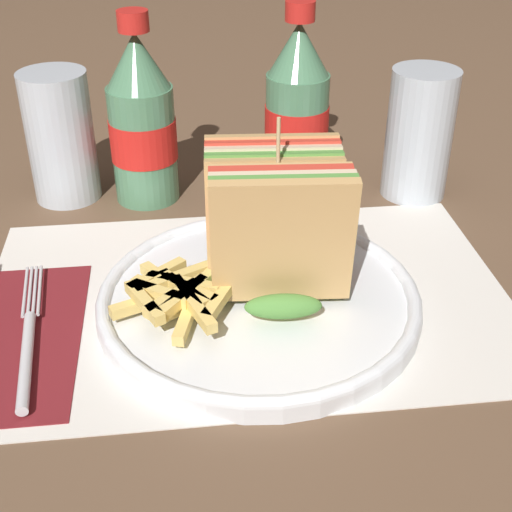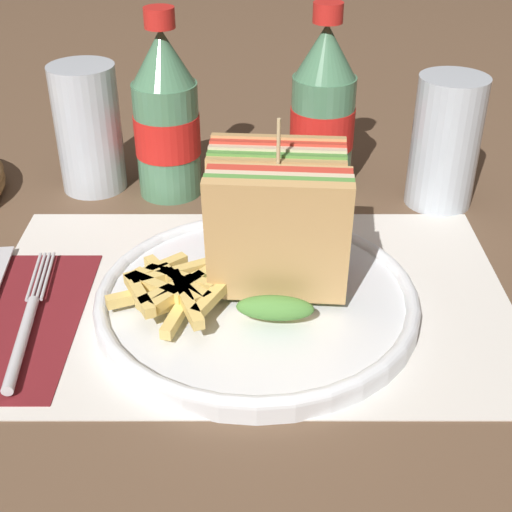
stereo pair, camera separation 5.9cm
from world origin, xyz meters
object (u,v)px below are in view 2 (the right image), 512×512
object	(u,v)px
coke_bottle_near	(166,119)
glass_near	(445,142)
plate_main	(256,299)
glass_far	(88,129)
fork	(25,327)
club_sandwich	(276,226)
coke_bottle_far	(322,111)

from	to	relation	value
coke_bottle_near	glass_near	world-z (taller)	coke_bottle_near
plate_main	glass_far	distance (m)	0.30
fork	coke_bottle_near	xyz separation A→B (m)	(0.09, 0.25, 0.08)
club_sandwich	coke_bottle_far	distance (m)	0.23
plate_main	fork	distance (m)	0.19
plate_main	glass_far	bearing A→B (deg)	127.80
plate_main	coke_bottle_near	bearing A→B (deg)	113.19
coke_bottle_far	glass_far	bearing A→B (deg)	-178.10
plate_main	club_sandwich	bearing A→B (deg)	39.49
coke_bottle_near	glass_near	bearing A→B (deg)	-4.93
plate_main	glass_near	size ratio (longest dim) A/B	1.96
coke_bottle_near	coke_bottle_far	bearing A→B (deg)	7.09
fork	coke_bottle_far	distance (m)	0.38
plate_main	fork	bearing A→B (deg)	-169.09
plate_main	coke_bottle_near	world-z (taller)	coke_bottle_near
coke_bottle_near	coke_bottle_far	size ratio (longest dim) A/B	1.00
coke_bottle_near	glass_far	size ratio (longest dim) A/B	1.44
glass_near	glass_far	world-z (taller)	same
club_sandwich	glass_far	distance (m)	0.29
club_sandwich	glass_far	world-z (taller)	club_sandwich
club_sandwich	fork	distance (m)	0.21
glass_near	club_sandwich	bearing A→B (deg)	-134.35
fork	glass_near	distance (m)	0.44
fork	coke_bottle_far	world-z (taller)	coke_bottle_far
glass_near	glass_far	bearing A→B (deg)	174.34
coke_bottle_near	glass_near	size ratio (longest dim) A/B	1.44
club_sandwich	coke_bottle_near	world-z (taller)	coke_bottle_near
coke_bottle_near	glass_far	world-z (taller)	coke_bottle_near
coke_bottle_far	glass_far	distance (m)	0.25
coke_bottle_near	plate_main	bearing A→B (deg)	-66.81
glass_far	glass_near	bearing A→B (deg)	-5.66
club_sandwich	glass_near	size ratio (longest dim) A/B	1.07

